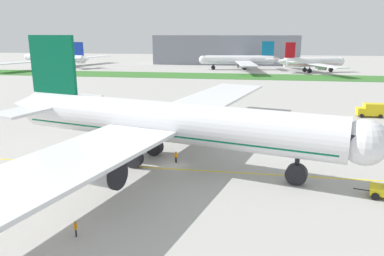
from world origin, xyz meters
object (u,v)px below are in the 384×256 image
object	(u,v)px
ground_crew_wingwalker_port	(76,227)
parked_airliner_far_right	(311,62)
service_truck_baggage_loader	(372,110)
parked_airliner_far_centre	(240,60)
parked_airliner_far_left	(56,59)
airliner_foreground	(161,122)
service_truck_fuel_bowser	(47,108)
ground_crew_wingwalker_starboard	(176,156)
ground_crew_marshaller_front	(131,159)

from	to	relation	value
ground_crew_wingwalker_port	parked_airliner_far_right	distance (m)	170.44
service_truck_baggage_loader	parked_airliner_far_centre	size ratio (longest dim) A/B	0.09
parked_airliner_far_left	parked_airliner_far_right	bearing A→B (deg)	-3.41
service_truck_baggage_loader	parked_airliner_far_right	world-z (taller)	parked_airliner_far_right
ground_crew_wingwalker_port	parked_airliner_far_left	world-z (taller)	parked_airliner_far_left
service_truck_baggage_loader	parked_airliner_far_centre	world-z (taller)	parked_airliner_far_centre
parked_airliner_far_left	parked_airliner_far_centre	world-z (taller)	parked_airliner_far_centre
airliner_foreground	service_truck_fuel_bowser	xyz separation A→B (m)	(-35.42, 29.16, -4.70)
airliner_foreground	ground_crew_wingwalker_port	distance (m)	22.26
ground_crew_wingwalker_starboard	parked_airliner_far_left	xyz separation A→B (m)	(-101.57, 150.68, 3.85)
parked_airliner_far_right	airliner_foreground	bearing A→B (deg)	-106.37
ground_crew_marshaller_front	parked_airliner_far_left	bearing A→B (deg)	121.89
service_truck_baggage_loader	ground_crew_wingwalker_starboard	bearing A→B (deg)	-135.49
ground_crew_wingwalker_starboard	service_truck_fuel_bowser	distance (m)	47.01
ground_crew_wingwalker_port	parked_airliner_far_right	xyz separation A→B (m)	(45.32, 164.26, 4.05)
service_truck_baggage_loader	service_truck_fuel_bowser	distance (m)	76.71
ground_crew_marshaller_front	service_truck_fuel_bowser	xyz separation A→B (m)	(-31.09, 30.91, 0.63)
service_truck_baggage_loader	service_truck_fuel_bowser	world-z (taller)	service_truck_baggage_loader
service_truck_baggage_loader	ground_crew_marshaller_front	bearing A→B (deg)	-138.03
airliner_foreground	service_truck_fuel_bowser	world-z (taller)	airliner_foreground
ground_crew_wingwalker_starboard	service_truck_baggage_loader	world-z (taller)	service_truck_baggage_loader
service_truck_fuel_bowser	service_truck_baggage_loader	bearing A→B (deg)	7.18
ground_crew_wingwalker_port	service_truck_fuel_bowser	bearing A→B (deg)	122.43
airliner_foreground	parked_airliner_far_centre	world-z (taller)	airliner_foreground
ground_crew_wingwalker_starboard	parked_airliner_far_centre	xyz separation A→B (m)	(4.57, 151.95, 4.05)
ground_crew_wingwalker_port	service_truck_fuel_bowser	world-z (taller)	service_truck_fuel_bowser
airliner_foreground	parked_airliner_far_left	size ratio (longest dim) A/B	1.15
ground_crew_marshaller_front	service_truck_fuel_bowser	bearing A→B (deg)	135.17
airliner_foreground	ground_crew_wingwalker_port	world-z (taller)	airliner_foreground
ground_crew_marshaller_front	parked_airliner_far_right	size ratio (longest dim) A/B	0.03
parked_airliner_far_left	parked_airliner_far_right	xyz separation A→B (m)	(141.58, -8.44, 0.13)
service_truck_fuel_bowser	airliner_foreground	bearing A→B (deg)	-39.46
service_truck_fuel_bowser	parked_airliner_far_centre	distance (m)	130.44
ground_crew_wingwalker_starboard	service_truck_baggage_loader	bearing A→B (deg)	44.51
service_truck_fuel_bowser	parked_airliner_far_right	xyz separation A→B (m)	(77.40, 113.76, 3.38)
ground_crew_marshaller_front	service_truck_baggage_loader	bearing A→B (deg)	41.97
ground_crew_wingwalker_starboard	parked_airliner_far_centre	size ratio (longest dim) A/B	0.02
parked_airliner_far_centre	ground_crew_marshaller_front	bearing A→B (deg)	-94.03
airliner_foreground	parked_airliner_far_centre	xyz separation A→B (m)	(6.54, 152.62, -1.24)
ground_crew_wingwalker_port	ground_crew_wingwalker_starboard	xyz separation A→B (m)	(5.30, 22.01, 0.07)
service_truck_baggage_loader	parked_airliner_far_left	size ratio (longest dim) A/B	0.08
ground_crew_wingwalker_starboard	parked_airliner_far_right	world-z (taller)	parked_airliner_far_right
service_truck_fuel_bowser	parked_airliner_far_left	bearing A→B (deg)	117.71
ground_crew_wingwalker_port	ground_crew_wingwalker_starboard	size ratio (longest dim) A/B	0.93
ground_crew_marshaller_front	parked_airliner_far_centre	world-z (taller)	parked_airliner_far_centre
ground_crew_marshaller_front	parked_airliner_far_left	size ratio (longest dim) A/B	0.02
parked_airliner_far_left	parked_airliner_far_centre	bearing A→B (deg)	0.68
ground_crew_wingwalker_port	service_truck_fuel_bowser	distance (m)	59.83
parked_airliner_far_right	parked_airliner_far_left	bearing A→B (deg)	176.59
parked_airliner_far_centre	parked_airliner_far_right	xyz separation A→B (m)	(35.44, -9.70, -0.08)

